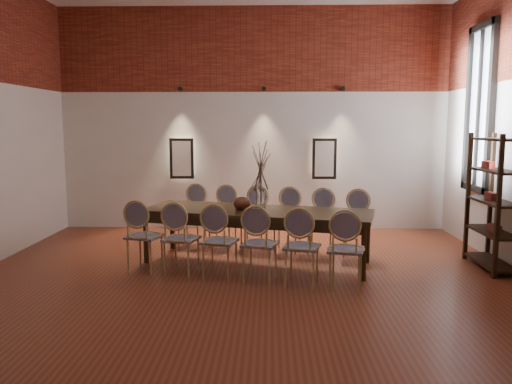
{
  "coord_description": "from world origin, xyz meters",
  "views": [
    {
      "loc": [
        0.3,
        -5.64,
        1.9
      ],
      "look_at": [
        0.13,
        0.71,
        1.05
      ],
      "focal_mm": 35.0,
      "sensor_mm": 36.0,
      "label": 1
    }
  ],
  "objects_px": {
    "chair_near_e": "(302,247)",
    "chair_far_b": "(223,217)",
    "dining_table": "(257,236)",
    "vase": "(260,199)",
    "chair_near_b": "(181,238)",
    "shelving_rack": "(494,202)",
    "chair_far_c": "(254,219)",
    "book": "(247,208)",
    "chair_far_a": "(192,215)",
    "chair_near_d": "(260,244)",
    "chair_far_d": "(287,220)",
    "bowl": "(242,203)",
    "chair_near_c": "(220,241)",
    "chair_near_a": "(145,236)",
    "chair_near_f": "(346,249)",
    "chair_far_f": "(357,224)",
    "chair_far_e": "(321,222)"
  },
  "relations": [
    {
      "from": "chair_near_e",
      "to": "chair_far_b",
      "type": "relative_size",
      "value": 1.0
    },
    {
      "from": "dining_table",
      "to": "vase",
      "type": "relative_size",
      "value": 10.4
    },
    {
      "from": "chair_near_b",
      "to": "shelving_rack",
      "type": "bearing_deg",
      "value": 19.87
    },
    {
      "from": "chair_near_b",
      "to": "chair_far_c",
      "type": "height_order",
      "value": "same"
    },
    {
      "from": "vase",
      "to": "book",
      "type": "relative_size",
      "value": 1.15
    },
    {
      "from": "chair_far_a",
      "to": "chair_near_d",
      "type": "bearing_deg",
      "value": 134.94
    },
    {
      "from": "chair_far_d",
      "to": "shelving_rack",
      "type": "height_order",
      "value": "shelving_rack"
    },
    {
      "from": "bowl",
      "to": "chair_near_c",
      "type": "bearing_deg",
      "value": -109.2
    },
    {
      "from": "chair_near_e",
      "to": "chair_near_d",
      "type": "bearing_deg",
      "value": 180.0
    },
    {
      "from": "chair_near_b",
      "to": "chair_near_e",
      "type": "relative_size",
      "value": 1.0
    },
    {
      "from": "chair_near_b",
      "to": "chair_near_e",
      "type": "xyz_separation_m",
      "value": [
        1.51,
        -0.38,
        0.0
      ]
    },
    {
      "from": "chair_near_a",
      "to": "chair_near_e",
      "type": "bearing_deg",
      "value": -0.0
    },
    {
      "from": "chair_near_f",
      "to": "chair_far_b",
      "type": "relative_size",
      "value": 1.0
    },
    {
      "from": "chair_far_b",
      "to": "chair_far_d",
      "type": "distance_m",
      "value": 1.04
    },
    {
      "from": "chair_far_b",
      "to": "book",
      "type": "relative_size",
      "value": 3.62
    },
    {
      "from": "chair_far_c",
      "to": "vase",
      "type": "relative_size",
      "value": 3.13
    },
    {
      "from": "chair_near_a",
      "to": "chair_far_a",
      "type": "relative_size",
      "value": 1.0
    },
    {
      "from": "chair_near_c",
      "to": "chair_far_f",
      "type": "xyz_separation_m",
      "value": [
        1.9,
        1.13,
        0.0
      ]
    },
    {
      "from": "chair_far_a",
      "to": "book",
      "type": "height_order",
      "value": "chair_far_a"
    },
    {
      "from": "chair_near_b",
      "to": "chair_near_e",
      "type": "height_order",
      "value": "same"
    },
    {
      "from": "chair_near_c",
      "to": "book",
      "type": "distance_m",
      "value": 0.85
    },
    {
      "from": "dining_table",
      "to": "chair_far_d",
      "type": "height_order",
      "value": "chair_far_d"
    },
    {
      "from": "chair_near_a",
      "to": "shelving_rack",
      "type": "relative_size",
      "value": 0.52
    },
    {
      "from": "chair_near_a",
      "to": "chair_near_c",
      "type": "bearing_deg",
      "value": -0.0
    },
    {
      "from": "chair_far_d",
      "to": "chair_far_f",
      "type": "bearing_deg",
      "value": -180.0
    },
    {
      "from": "chair_far_d",
      "to": "chair_far_f",
      "type": "distance_m",
      "value": 1.04
    },
    {
      "from": "chair_near_d",
      "to": "chair_near_f",
      "type": "distance_m",
      "value": 1.04
    },
    {
      "from": "chair_far_c",
      "to": "chair_far_b",
      "type": "bearing_deg",
      "value": 0.0
    },
    {
      "from": "chair_near_a",
      "to": "chair_near_f",
      "type": "height_order",
      "value": "same"
    },
    {
      "from": "chair_near_d",
      "to": "shelving_rack",
      "type": "relative_size",
      "value": 0.52
    },
    {
      "from": "chair_near_a",
      "to": "chair_far_c",
      "type": "distance_m",
      "value": 1.88
    },
    {
      "from": "vase",
      "to": "bowl",
      "type": "distance_m",
      "value": 0.26
    },
    {
      "from": "chair_far_c",
      "to": "chair_far_d",
      "type": "height_order",
      "value": "same"
    },
    {
      "from": "chair_near_f",
      "to": "chair_far_a",
      "type": "distance_m",
      "value": 3.03
    },
    {
      "from": "chair_near_e",
      "to": "bowl",
      "type": "xyz_separation_m",
      "value": [
        -0.77,
        0.95,
        0.37
      ]
    },
    {
      "from": "chair_near_d",
      "to": "chair_far_f",
      "type": "height_order",
      "value": "same"
    },
    {
      "from": "chair_far_f",
      "to": "bowl",
      "type": "xyz_separation_m",
      "value": [
        -1.65,
        -0.44,
        0.37
      ]
    },
    {
      "from": "chair_far_b",
      "to": "bowl",
      "type": "xyz_separation_m",
      "value": [
        0.36,
        -0.95,
        0.37
      ]
    },
    {
      "from": "chair_far_a",
      "to": "chair_far_c",
      "type": "xyz_separation_m",
      "value": [
        1.01,
        -0.26,
        0.0
      ]
    },
    {
      "from": "chair_near_b",
      "to": "chair_near_d",
      "type": "relative_size",
      "value": 1.0
    },
    {
      "from": "chair_near_c",
      "to": "chair_far_b",
      "type": "xyz_separation_m",
      "value": [
        -0.12,
        1.64,
        0.0
      ]
    },
    {
      "from": "chair_near_c",
      "to": "chair_far_c",
      "type": "bearing_deg",
      "value": 90.0
    },
    {
      "from": "chair_near_c",
      "to": "shelving_rack",
      "type": "height_order",
      "value": "shelving_rack"
    },
    {
      "from": "bowl",
      "to": "chair_far_f",
      "type": "bearing_deg",
      "value": 14.79
    },
    {
      "from": "chair_near_d",
      "to": "chair_far_a",
      "type": "distance_m",
      "value": 2.21
    },
    {
      "from": "bowl",
      "to": "chair_far_e",
      "type": "bearing_deg",
      "value": 26.15
    },
    {
      "from": "vase",
      "to": "chair_far_b",
      "type": "bearing_deg",
      "value": 122.5
    },
    {
      "from": "chair_far_e",
      "to": "chair_far_f",
      "type": "relative_size",
      "value": 1.0
    },
    {
      "from": "shelving_rack",
      "to": "chair_far_f",
      "type": "bearing_deg",
      "value": 160.38
    },
    {
      "from": "chair_far_e",
      "to": "chair_near_a",
      "type": "bearing_deg",
      "value": 36.92
    }
  ]
}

